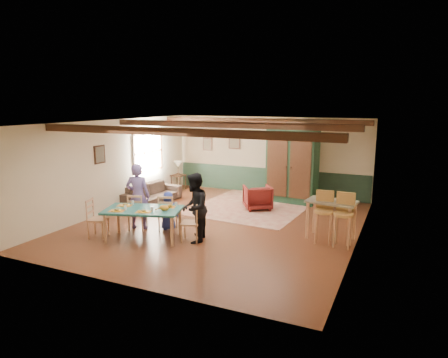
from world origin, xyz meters
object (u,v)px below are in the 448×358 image
at_px(table_lamp, 178,168).
at_px(person_woman, 194,208).
at_px(person_child, 168,211).
at_px(cat, 164,207).
at_px(dining_table, 144,224).
at_px(dining_chair_end_left, 98,218).
at_px(person_man, 138,196).
at_px(dining_chair_far_right, 168,213).
at_px(counter_table, 331,220).
at_px(armchair, 258,197).
at_px(bar_stool_left, 324,217).
at_px(bar_stool_right, 343,221).
at_px(dining_chair_far_left, 138,212).
at_px(sofa, 152,193).
at_px(armoire, 292,164).
at_px(end_table, 178,182).
at_px(dining_chair_end_right, 190,222).

bearing_deg(table_lamp, person_woman, -55.06).
bearing_deg(person_child, cat, 99.46).
xyz_separation_m(dining_table, person_woman, (1.17, 0.37, 0.44)).
height_order(dining_chair_end_left, person_man, person_man).
bearing_deg(person_woman, dining_chair_far_right, -130.27).
relative_size(person_woman, person_child, 1.64).
bearing_deg(person_man, counter_table, 177.41).
xyz_separation_m(dining_chair_end_left, table_lamp, (-1.01, 5.38, 0.34)).
height_order(armchair, counter_table, counter_table).
xyz_separation_m(cat, armchair, (0.98, 3.60, -0.46)).
bearing_deg(person_woman, dining_chair_end_left, -90.00).
height_order(cat, bar_stool_left, bar_stool_left).
distance_m(dining_chair_far_right, bar_stool_right, 4.25).
bearing_deg(bar_stool_right, dining_chair_far_left, -168.41).
bearing_deg(sofa, dining_chair_far_left, -147.54).
distance_m(person_man, bar_stool_right, 5.04).
xyz_separation_m(sofa, bar_stool_left, (5.72, -1.43, 0.29)).
bearing_deg(armoire, end_table, -175.67).
xyz_separation_m(dining_chair_end_right, table_lamp, (-3.17, 4.70, 0.34)).
bearing_deg(table_lamp, person_man, -71.42).
xyz_separation_m(dining_chair_far_right, person_child, (-0.02, 0.07, 0.03)).
relative_size(dining_chair_far_left, person_child, 0.95).
xyz_separation_m(cat, bar_stool_left, (3.36, 1.48, -0.22)).
bearing_deg(armoire, person_child, -111.48).
xyz_separation_m(armchair, table_lamp, (-3.62, 1.37, 0.44)).
distance_m(bar_stool_left, bar_stool_right, 0.47).
bearing_deg(dining_chair_end_left, sofa, -4.86).
relative_size(armchair, table_lamp, 1.58).
bearing_deg(end_table, dining_table, -67.45).
bearing_deg(bar_stool_right, armoire, 122.73).
distance_m(armchair, sofa, 3.41).
bearing_deg(dining_chair_far_right, person_child, -90.00).
relative_size(dining_table, dining_chair_far_right, 1.89).
bearing_deg(cat, bar_stool_left, 6.38).
distance_m(dining_table, armoire, 5.49).
relative_size(dining_chair_far_left, dining_chair_end_left, 1.00).
bearing_deg(person_woman, dining_chair_end_right, -90.00).
bearing_deg(table_lamp, end_table, 0.00).
height_order(sofa, bar_stool_left, bar_stool_left).
distance_m(person_woman, cat, 0.70).
distance_m(dining_chair_far_left, dining_chair_end_right, 1.68).
height_order(dining_chair_end_left, counter_table, counter_table).
height_order(dining_table, end_table, dining_table).
height_order(dining_chair_far_left, person_man, person_man).
distance_m(cat, armchair, 3.76).
bearing_deg(person_child, dining_chair_end_left, 27.30).
relative_size(dining_chair_far_right, sofa, 0.44).
bearing_deg(dining_table, person_child, 80.88).
height_order(dining_chair_far_right, person_child, person_child).
distance_m(person_woman, counter_table, 3.23).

